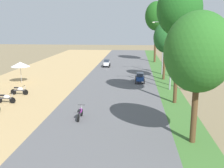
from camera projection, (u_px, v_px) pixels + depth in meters
parked_motorbike_fourth at (6, 98)px, 23.69m from camera, size 1.80×0.54×0.94m
parked_motorbike_fifth at (20, 90)px, 26.55m from camera, size 1.80×0.54×0.94m
vendor_umbrella at (20, 64)px, 31.63m from camera, size 2.20×2.20×2.52m
median_tree_nearest at (198, 53)px, 14.80m from camera, size 3.85×3.85×7.63m
median_tree_second at (179, 10)px, 22.22m from camera, size 3.78×3.78×10.33m
median_tree_third at (165, 38)px, 33.08m from camera, size 2.90×2.90×7.18m
median_tree_fourth at (156, 16)px, 48.28m from camera, size 4.01×4.01×10.99m
streetlamp_near at (172, 46)px, 27.82m from camera, size 3.16×0.20×8.04m
streetlamp_mid at (163, 44)px, 36.72m from camera, size 3.16×0.20×7.36m
utility_pole_near at (183, 46)px, 33.66m from camera, size 1.80×0.20×8.13m
utility_pole_far at (189, 46)px, 27.59m from camera, size 1.80×0.20×9.18m
car_sedan_blue at (140, 77)px, 32.09m from camera, size 1.10×2.26×1.19m
car_hatchback_white at (107, 63)px, 43.96m from camera, size 1.04×2.00×1.23m
motorbike_ahead_second at (80, 112)px, 19.72m from camera, size 0.54×1.80×0.94m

